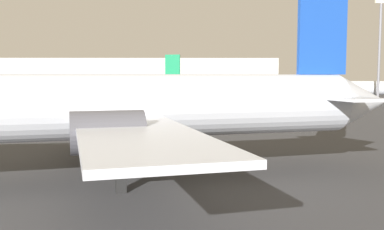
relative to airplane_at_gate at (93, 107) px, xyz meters
The scene contains 4 objects.
airplane_at_gate is the anchor object (origin of this frame).
airplane_far_left 50.29m from the airplane_at_gate, 77.07° to the left, with size 25.92×21.34×9.71m.
light_mast_right 75.60m from the airplane_at_gate, 55.28° to the left, with size 2.40×0.50×20.90m.
terminal_building 102.19m from the airplane_at_gate, 99.38° to the left, with size 90.76×24.34×10.67m, color #B7B7B2.
Camera 1 is at (2.29, -10.47, 5.99)m, focal length 40.87 mm.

